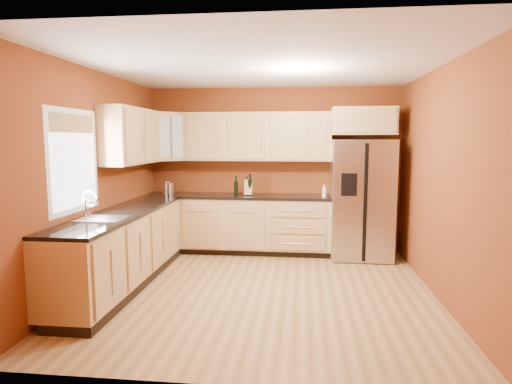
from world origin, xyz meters
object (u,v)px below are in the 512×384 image
canister_left (167,188)px  knife_block (249,187)px  soap_dispenser (324,191)px  refrigerator (361,199)px  wine_bottle_a (250,184)px

canister_left → knife_block: size_ratio=0.84×
canister_left → soap_dispenser: (2.46, -0.03, -0.01)m
refrigerator → soap_dispenser: size_ratio=9.63×
canister_left → knife_block: knife_block is taller
knife_block → soap_dispenser: knife_block is taller
canister_left → wine_bottle_a: bearing=0.2°
refrigerator → wine_bottle_a: (-1.69, 0.04, 0.20)m
knife_block → canister_left: bearing=-173.3°
refrigerator → soap_dispenser: refrigerator is taller
refrigerator → soap_dispenser: (-0.55, -0.00, 0.12)m
refrigerator → soap_dispenser: bearing=-179.9°
canister_left → knife_block: (1.30, 0.03, 0.02)m
knife_block → soap_dispenser: 1.16m
refrigerator → wine_bottle_a: bearing=178.7°
refrigerator → canister_left: 3.02m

